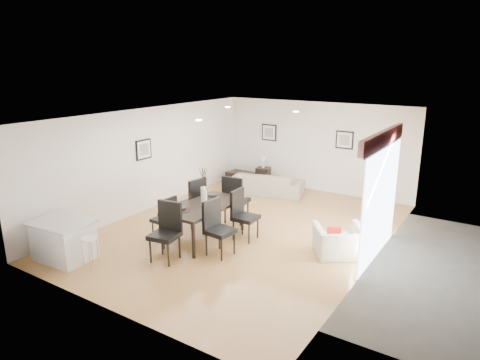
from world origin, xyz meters
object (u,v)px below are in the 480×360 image
Objects in this scene: sofa at (266,183)px; dining_chair_head at (167,228)px; dining_chair_enear at (216,224)px; dining_chair_wfar at (194,200)px; dining_chair_efar at (242,212)px; armchair at (339,242)px; side_table at (263,176)px; coffee_table at (241,177)px; kitchen_island at (64,240)px; dining_table at (204,208)px; bar_stool at (89,242)px; dining_chair_foot at (235,197)px; dining_chair_wnear at (166,216)px.

dining_chair_head is at bearing 82.04° from sofa.
dining_chair_enear is at bearing 92.13° from sofa.
dining_chair_wfar reaches higher than dining_chair_efar.
side_table is at bearing -79.73° from armchair.
dining_chair_wfar is at bearing 59.88° from dining_chair_enear.
sofa reaches higher than coffee_table.
dining_chair_wfar reaches higher than kitchen_island.
armchair is at bearing -34.78° from coffee_table.
armchair is 0.50× the size of dining_table.
dining_chair_wfar reaches higher than side_table.
sofa is 3.43× the size of bar_stool.
dining_chair_foot is (-0.67, 0.71, 0.04)m from dining_chair_efar.
dining_chair_enear is (-2.15, -1.26, 0.33)m from armchair.
dining_chair_efar is at bearing -27.93° from armchair.
dining_chair_enear is 2.13× the size of side_table.
dining_chair_efar is at bearing 35.59° from dining_table.
bar_stool is (-1.62, -1.86, -0.10)m from dining_chair_enear.
dining_chair_foot is at bearing 59.09° from kitchen_island.
dining_chair_head is 0.99× the size of dining_chair_foot.
dining_chair_enear reaches higher than sofa.
dining_chair_wnear is at bearing -84.75° from side_table.
side_table is (-0.62, 0.89, -0.05)m from sofa.
dining_chair_enear is at bearing 92.93° from dining_chair_wnear.
dining_chair_wfar is 1.78m from dining_chair_head.
sofa is 1.83× the size of dining_chair_foot.
dining_chair_foot is at bearing 159.74° from dining_chair_wnear.
dining_chair_wnear is 0.83× the size of dining_chair_foot.
bar_stool is (0.21, -6.93, 0.28)m from side_table.
dining_chair_foot reaches higher than dining_chair_wnear.
sofa is 6.16m from kitchen_island.
kitchen_island is at bearing -156.03° from dining_chair_head.
dining_chair_efar reaches higher than armchair.
sofa is 3.46m from dining_chair_efar.
kitchen_island is at bearing 64.69° from sofa.
dining_chair_efar is at bearing -66.02° from side_table.
dining_chair_foot is at bearing -44.11° from armchair.
dining_chair_wnear is at bearing 123.14° from dining_chair_efar.
dining_chair_efar is (0.00, 0.95, -0.01)m from dining_chair_enear.
bar_stool is (-3.77, -3.12, 0.23)m from armchair.
bar_stool is at bearing -5.54° from dining_chair_wnear.
dining_chair_efar is at bearing 96.58° from sofa.
dining_chair_efar is 0.96× the size of dining_chair_head.
dining_table is at bearing 79.63° from dining_chair_head.
dining_chair_wnear is 0.86× the size of dining_chair_enear.
dining_chair_wnear is at bearing -144.45° from dining_table.
dining_chair_enear is at bearing 33.12° from kitchen_island.
dining_chair_foot reaches higher than coffee_table.
sofa is 1.43m from coffee_table.
bar_stool is (-0.95, -2.33, -0.18)m from dining_table.
dining_chair_wnear is at bearing 73.92° from sofa.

